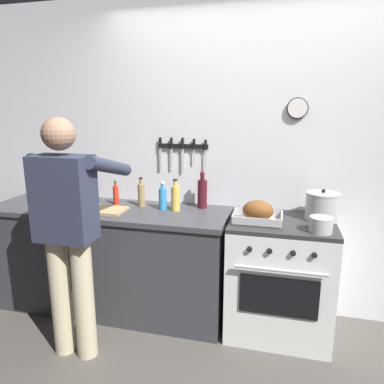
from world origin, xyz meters
The scene contains 14 objects.
wall_back centered at (0.00, 1.35, 1.30)m, with size 6.00×0.13×2.60m.
counter_block centered at (-1.20, 0.99, 0.45)m, with size 2.03×0.65×0.90m.
stove centered at (0.22, 0.99, 0.45)m, with size 0.76×0.67×0.90m.
person_cook centered at (-1.17, 0.37, 0.95)m, with size 0.51×0.63×1.66m.
roasting_pan centered at (0.04, 0.91, 0.97)m, with size 0.35×0.26×0.16m.
stock_pot centered at (0.50, 1.09, 1.00)m, with size 0.25×0.25×0.23m.
saucepan centered at (0.47, 0.79, 0.95)m, with size 0.15×0.15×0.11m.
cutting_board centered at (-1.19, 0.89, 0.91)m, with size 0.36×0.24×0.02m, color tan.
bottle_vinegar centered at (-0.94, 1.11, 1.00)m, with size 0.06×0.06×0.25m.
bottle_soy_sauce centered at (-1.42, 1.17, 1.00)m, with size 0.06×0.06×0.23m.
bottle_hot_sauce centered at (-1.18, 1.11, 0.99)m, with size 0.05×0.05×0.21m.
bottle_cooking_oil centered at (-0.63, 1.05, 1.01)m, with size 0.07×0.07×0.26m.
bottle_wine_red centered at (-0.43, 1.19, 1.03)m, with size 0.08×0.08×0.30m.
bottle_dish_soap centered at (-0.74, 1.06, 1.00)m, with size 0.07×0.07×0.23m.
Camera 1 is at (0.19, -1.61, 1.71)m, focal length 33.34 mm.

